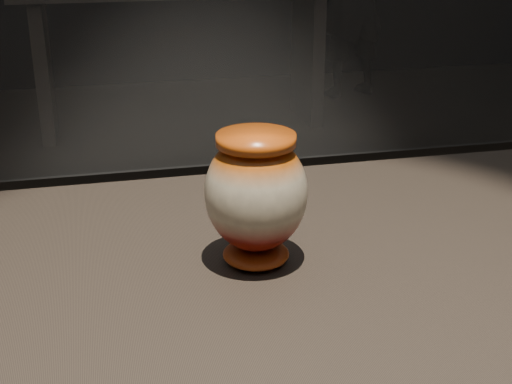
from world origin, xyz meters
TOP-DOWN VIEW (x-y plane):
  - main_vase at (0.09, 0.04)m, footprint 0.18×0.18m
  - back_shelf at (0.45, 3.71)m, footprint 2.00×0.60m

SIDE VIEW (x-z plane):
  - back_shelf at x=0.45m, z-range 0.19..1.09m
  - main_vase at x=0.09m, z-range 0.91..1.10m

